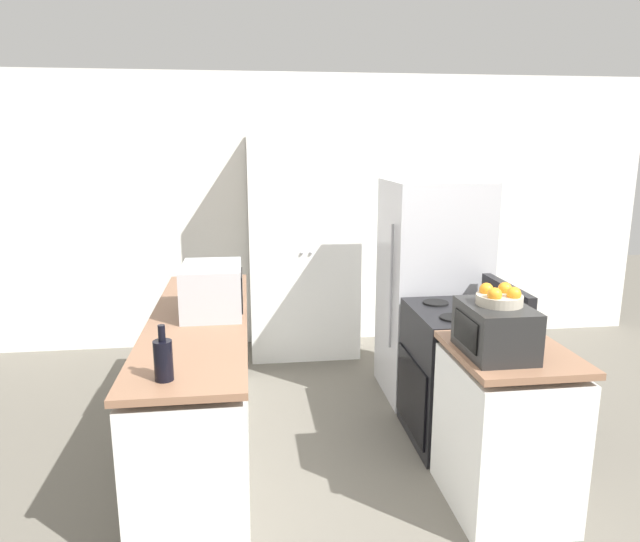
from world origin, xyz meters
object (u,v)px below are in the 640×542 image
at_px(toaster_oven, 495,330).
at_px(stove, 460,374).
at_px(fruit_bowl, 500,297).
at_px(pantry_cabinet, 303,247).
at_px(microwave, 212,289).
at_px(wine_bottle, 163,359).
at_px(refrigerator, 431,290).

bearing_deg(toaster_oven, stove, 79.79).
bearing_deg(fruit_bowl, pantry_cabinet, 106.18).
bearing_deg(microwave, pantry_cabinet, 65.88).
xyz_separation_m(wine_bottle, fruit_bowl, (1.65, 0.13, 0.20)).
height_order(refrigerator, microwave, refrigerator).
xyz_separation_m(pantry_cabinet, stove, (0.86, -1.79, -0.56)).
bearing_deg(refrigerator, stove, -92.63).
distance_m(pantry_cabinet, microwave, 1.81).
bearing_deg(stove, wine_bottle, -153.22).
bearing_deg(toaster_oven, refrigerator, 83.51).
bearing_deg(microwave, wine_bottle, -99.22).
bearing_deg(toaster_oven, fruit_bowl, 32.30).
height_order(pantry_cabinet, fruit_bowl, pantry_cabinet).
bearing_deg(wine_bottle, fruit_bowl, 4.61).
xyz_separation_m(pantry_cabinet, refrigerator, (0.90, -1.03, -0.18)).
distance_m(stove, microwave, 1.72).
relative_size(refrigerator, fruit_bowl, 7.26).
relative_size(pantry_cabinet, microwave, 4.07).
distance_m(microwave, toaster_oven, 1.72).
distance_m(refrigerator, microwave, 1.76).
bearing_deg(fruit_bowl, microwave, 148.80).
xyz_separation_m(pantry_cabinet, microwave, (-0.74, -1.65, 0.04)).
xyz_separation_m(microwave, fruit_bowl, (1.48, -0.90, 0.14)).
distance_m(refrigerator, wine_bottle, 2.45).
bearing_deg(fruit_bowl, stove, 80.83).
bearing_deg(pantry_cabinet, fruit_bowl, -73.82).
height_order(wine_bottle, fruit_bowl, fruit_bowl).
relative_size(pantry_cabinet, toaster_oven, 4.82).
distance_m(pantry_cabinet, fruit_bowl, 2.66).
distance_m(refrigerator, fruit_bowl, 1.56).
distance_m(stove, refrigerator, 0.85).
bearing_deg(toaster_oven, wine_bottle, -175.70).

